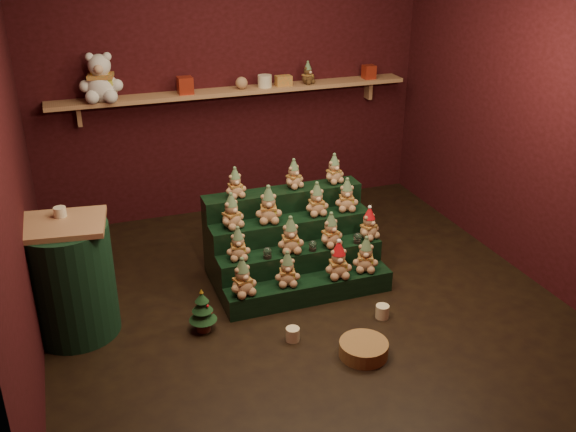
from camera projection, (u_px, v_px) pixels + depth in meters
name	position (u px, v px, depth m)	size (l,w,h in m)	color
ground	(301.00, 298.00, 5.28)	(4.00, 4.00, 0.00)	black
back_wall	(230.00, 77.00, 6.45)	(4.00, 0.10, 2.80)	black
front_wall	(461.00, 262.00, 2.94)	(4.00, 0.10, 2.80)	black
left_wall	(1.00, 168.00, 4.07)	(0.10, 4.00, 2.80)	black
right_wall	(533.00, 110.00, 5.32)	(0.10, 4.00, 2.80)	black
back_shelf	(235.00, 92.00, 6.34)	(3.60, 0.26, 0.24)	#A97B54
riser_tier_front	(309.00, 290.00, 5.22)	(1.40, 0.22, 0.18)	black
riser_tier_midfront	(300.00, 268.00, 5.38)	(1.40, 0.22, 0.36)	black
riser_tier_midback	(291.00, 247.00, 5.53)	(1.40, 0.22, 0.54)	black
riser_tier_back	(283.00, 227.00, 5.68)	(1.40, 0.22, 0.72)	black
teddy_0	(242.00, 277.00, 4.93)	(0.22, 0.20, 0.31)	tan
teddy_1	(287.00, 269.00, 5.08)	(0.20, 0.18, 0.28)	tan
teddy_2	(338.00, 260.00, 5.18)	(0.22, 0.20, 0.31)	tan
teddy_3	(366.00, 254.00, 5.28)	(0.21, 0.19, 0.30)	tan
teddy_4	(238.00, 243.00, 5.09)	(0.19, 0.17, 0.27)	tan
teddy_5	(290.00, 235.00, 5.20)	(0.22, 0.19, 0.30)	tan
teddy_6	(331.00, 230.00, 5.31)	(0.20, 0.18, 0.29)	tan
teddy_7	(369.00, 223.00, 5.43)	(0.20, 0.18, 0.27)	tan
teddy_8	(231.00, 211.00, 5.20)	(0.21, 0.19, 0.29)	tan
teddy_9	(269.00, 205.00, 5.29)	(0.22, 0.20, 0.31)	tan
teddy_10	(317.00, 199.00, 5.44)	(0.20, 0.18, 0.28)	tan
teddy_11	(347.00, 195.00, 5.52)	(0.20, 0.18, 0.28)	tan
teddy_12	(235.00, 183.00, 5.33)	(0.18, 0.16, 0.25)	tan
teddy_13	(294.00, 174.00, 5.52)	(0.18, 0.16, 0.25)	tan
teddy_14	(334.00, 169.00, 5.63)	(0.18, 0.17, 0.26)	tan
snow_globe_a	(267.00, 253.00, 5.14)	(0.07, 0.07, 0.09)	black
snow_globe_b	(313.00, 246.00, 5.26)	(0.06, 0.06, 0.09)	black
snow_globe_c	(357.00, 238.00, 5.38)	(0.07, 0.07, 0.09)	black
side_table	(70.00, 279.00, 4.67)	(0.65, 0.63, 0.91)	#A97B54
table_ornament	(60.00, 212.00, 4.55)	(0.09, 0.09, 0.07)	beige
mini_christmas_tree	(203.00, 310.00, 4.79)	(0.21, 0.21, 0.36)	#4A241A
mug_left	(293.00, 334.00, 4.73)	(0.10, 0.10, 0.10)	beige
mug_right	(382.00, 311.00, 5.00)	(0.11, 0.11, 0.11)	beige
wicker_basket	(364.00, 349.00, 4.56)	(0.35, 0.35, 0.11)	#94633B
white_bear	(100.00, 71.00, 5.80)	(0.39, 0.35, 0.55)	white
brown_bear	(308.00, 73.00, 6.49)	(0.16, 0.14, 0.22)	#472F17
gift_tin_red_a	(185.00, 85.00, 6.13)	(0.14, 0.14, 0.16)	maroon
gift_tin_cream	(265.00, 81.00, 6.38)	(0.14, 0.14, 0.12)	beige
gift_tin_red_b	(369.00, 72.00, 6.73)	(0.12, 0.12, 0.14)	maroon
shelf_plush_ball	(242.00, 83.00, 6.31)	(0.12, 0.12, 0.12)	tan
scarf_gift_box	(283.00, 81.00, 6.44)	(0.16, 0.10, 0.10)	orange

